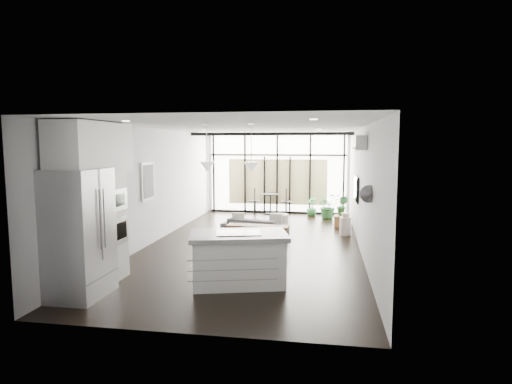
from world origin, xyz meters
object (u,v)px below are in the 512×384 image
(island, at_px, (239,259))
(sofa, at_px, (255,224))
(milk_can, at_px, (345,224))
(pouf, at_px, (279,222))
(console_bench, at_px, (258,235))
(tv, at_px, (356,189))
(fridge, at_px, (78,233))

(island, distance_m, sofa, 3.85)
(milk_can, bearing_deg, island, -114.31)
(pouf, bearing_deg, console_bench, -98.05)
(milk_can, relative_size, tv, 0.55)
(fridge, relative_size, sofa, 1.19)
(sofa, height_order, tv, tv)
(island, relative_size, milk_can, 2.73)
(console_bench, relative_size, tv, 1.36)
(sofa, bearing_deg, console_bench, 118.10)
(island, relative_size, sofa, 0.97)
(island, xyz_separation_m, pouf, (0.15, 4.99, -0.24))
(island, xyz_separation_m, tv, (2.22, 3.97, 0.85))
(island, bearing_deg, pouf, 73.48)
(fridge, bearing_deg, sofa, 67.21)
(pouf, bearing_deg, sofa, -113.88)
(island, xyz_separation_m, fridge, (-2.38, -0.98, 0.57))
(milk_can, bearing_deg, tv, -63.62)
(console_bench, xyz_separation_m, tv, (2.36, 1.03, 1.06))
(sofa, bearing_deg, tv, -163.00)
(sofa, distance_m, pouf, 1.28)
(fridge, distance_m, console_bench, 4.58)
(pouf, height_order, tv, tv)
(console_bench, xyz_separation_m, milk_can, (2.14, 1.48, 0.06))
(fridge, height_order, console_bench, fridge)
(console_bench, bearing_deg, sofa, 107.96)
(sofa, relative_size, console_bench, 1.14)
(island, distance_m, tv, 4.63)
(sofa, height_order, pouf, sofa)
(island, height_order, pouf, island)
(island, distance_m, milk_can, 4.86)
(sofa, distance_m, console_bench, 0.92)
(console_bench, height_order, milk_can, milk_can)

